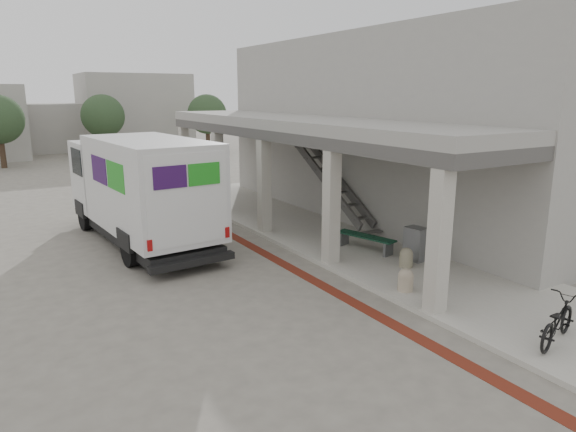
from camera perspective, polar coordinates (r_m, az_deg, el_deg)
ground at (r=13.51m, az=-1.39°, el=-7.59°), size 120.00×120.00×0.00m
bike_lane_stripe at (r=15.62m, az=-1.81°, el=-4.63°), size 0.35×40.00×0.01m
sidewalk at (r=15.73m, az=11.44°, el=-4.55°), size 4.40×28.00×0.12m
transit_building at (r=20.28m, az=9.29°, el=9.19°), size 7.60×17.00×7.00m
distant_backdrop at (r=47.04m, az=-27.14°, el=9.40°), size 28.00×10.00×6.50m
tree_mid at (r=41.83m, az=-19.88°, el=10.40°), size 3.20×3.20×4.80m
tree_right at (r=43.17m, az=-8.98°, el=11.09°), size 3.20×3.20×4.80m
fedex_truck at (r=17.45m, az=-16.18°, el=3.07°), size 3.14×8.38×3.50m
bench at (r=16.02m, az=8.60°, el=-2.62°), size 0.94×2.04×0.47m
bollard_near at (r=14.73m, az=12.99°, el=-4.50°), size 0.37×0.37×0.56m
bollard_far at (r=13.01m, az=12.94°, el=-6.90°), size 0.38×0.38×0.56m
utility_cabinet at (r=15.32m, az=14.00°, el=-3.02°), size 0.53×0.65×0.98m
bicycle_black at (r=11.37m, az=27.73°, el=-10.27°), size 1.84×1.05×0.91m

